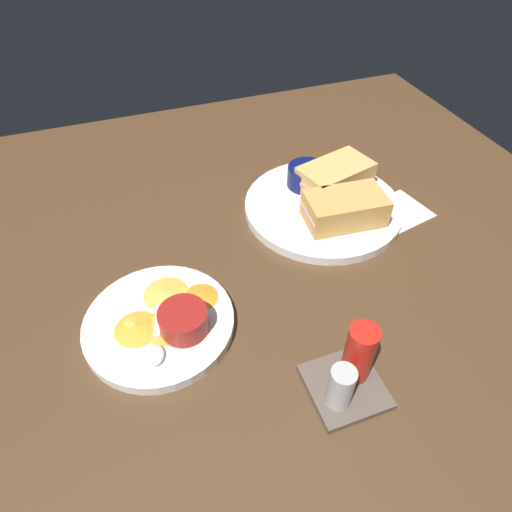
# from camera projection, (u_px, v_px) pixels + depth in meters

# --- Properties ---
(ground_plane) EXTENTS (1.10, 1.10, 0.03)m
(ground_plane) POSITION_uv_depth(u_px,v_px,m) (290.00, 255.00, 0.73)
(ground_plane) COLOR #4C331E
(plate_sandwich_main) EXTENTS (0.28, 0.28, 0.02)m
(plate_sandwich_main) POSITION_uv_depth(u_px,v_px,m) (323.00, 207.00, 0.79)
(plate_sandwich_main) COLOR silver
(plate_sandwich_main) RESTS_ON ground_plane
(sandwich_half_near) EXTENTS (0.14, 0.09, 0.05)m
(sandwich_half_near) POSITION_uv_depth(u_px,v_px,m) (345.00, 208.00, 0.73)
(sandwich_half_near) COLOR tan
(sandwich_half_near) RESTS_ON plate_sandwich_main
(sandwich_half_far) EXTENTS (0.15, 0.11, 0.05)m
(sandwich_half_far) POSITION_uv_depth(u_px,v_px,m) (335.00, 177.00, 0.80)
(sandwich_half_far) COLOR tan
(sandwich_half_far) RESTS_ON plate_sandwich_main
(ramekin_dark_sauce) EXTENTS (0.07, 0.07, 0.04)m
(ramekin_dark_sauce) POSITION_uv_depth(u_px,v_px,m) (307.00, 175.00, 0.81)
(ramekin_dark_sauce) COLOR #0C144C
(ramekin_dark_sauce) RESTS_ON plate_sandwich_main
(spoon_by_dark_ramekin) EXTENTS (0.04, 0.10, 0.01)m
(spoon_by_dark_ramekin) POSITION_uv_depth(u_px,v_px,m) (311.00, 202.00, 0.78)
(spoon_by_dark_ramekin) COLOR silver
(spoon_by_dark_ramekin) RESTS_ON plate_sandwich_main
(plate_chips_companion) EXTENTS (0.21, 0.21, 0.02)m
(plate_chips_companion) POSITION_uv_depth(u_px,v_px,m) (159.00, 323.00, 0.60)
(plate_chips_companion) COLOR silver
(plate_chips_companion) RESTS_ON ground_plane
(ramekin_light_gravy) EXTENTS (0.07, 0.07, 0.03)m
(ramekin_light_gravy) POSITION_uv_depth(u_px,v_px,m) (183.00, 320.00, 0.58)
(ramekin_light_gravy) COLOR maroon
(ramekin_light_gravy) RESTS_ON plate_chips_companion
(spoon_by_gravy_ramekin) EXTENTS (0.04, 0.10, 0.01)m
(spoon_by_gravy_ramekin) POSITION_uv_depth(u_px,v_px,m) (156.00, 346.00, 0.56)
(spoon_by_gravy_ramekin) COLOR silver
(spoon_by_gravy_ramekin) RESTS_ON plate_chips_companion
(plantain_chip_scatter) EXTENTS (0.16, 0.13, 0.01)m
(plantain_chip_scatter) POSITION_uv_depth(u_px,v_px,m) (162.00, 312.00, 0.60)
(plantain_chip_scatter) COLOR orange
(plantain_chip_scatter) RESTS_ON plate_chips_companion
(condiment_caddy) EXTENTS (0.09, 0.09, 0.10)m
(condiment_caddy) POSITION_uv_depth(u_px,v_px,m) (350.00, 372.00, 0.52)
(condiment_caddy) COLOR brown
(condiment_caddy) RESTS_ON ground_plane
(paper_napkin_folded) EXTENTS (0.13, 0.11, 0.00)m
(paper_napkin_folded) POSITION_uv_depth(u_px,v_px,m) (396.00, 212.00, 0.79)
(paper_napkin_folded) COLOR white
(paper_napkin_folded) RESTS_ON ground_plane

